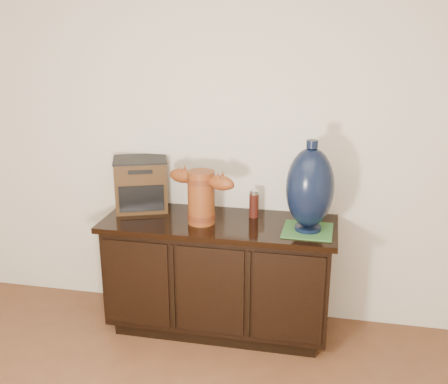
% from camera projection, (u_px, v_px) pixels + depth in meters
% --- Properties ---
extents(sideboard, '(1.46, 0.56, 0.75)m').
position_uv_depth(sideboard, '(219.00, 274.00, 3.38)').
color(sideboard, black).
rests_on(sideboard, ground).
extents(terracotta_vessel, '(0.46, 0.24, 0.33)m').
position_uv_depth(terracotta_vessel, '(201.00, 194.00, 3.19)').
color(terracotta_vessel, brown).
rests_on(terracotta_vessel, sideboard).
extents(tv_radio, '(0.42, 0.38, 0.34)m').
position_uv_depth(tv_radio, '(141.00, 184.00, 3.45)').
color(tv_radio, '#3B240E').
rests_on(tv_radio, sideboard).
extents(green_mat, '(0.30, 0.30, 0.01)m').
position_uv_depth(green_mat, '(308.00, 230.00, 3.11)').
color(green_mat, '#31672E').
rests_on(green_mat, sideboard).
extents(lamp_base, '(0.29, 0.29, 0.54)m').
position_uv_depth(lamp_base, '(310.00, 188.00, 3.03)').
color(lamp_base, black).
rests_on(lamp_base, green_mat).
extents(spray_can, '(0.06, 0.06, 0.18)m').
position_uv_depth(spray_can, '(254.00, 204.00, 3.32)').
color(spray_can, '#5C190F').
rests_on(spray_can, sideboard).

